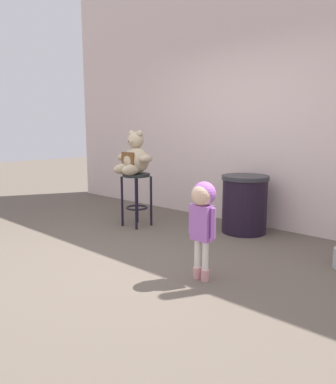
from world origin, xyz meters
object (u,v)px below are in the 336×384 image
object	(u,v)px
bar_stool_with_teddy	(136,189)
teddy_bear	(134,158)
trash_bin	(244,204)
child_walking	(203,209)

from	to	relation	value
bar_stool_with_teddy	teddy_bear	size ratio (longest dim) A/B	1.25
teddy_bear	trash_bin	distance (m)	1.53
trash_bin	bar_stool_with_teddy	bearing A→B (deg)	-150.81
teddy_bear	trash_bin	bearing A→B (deg)	30.18
bar_stool_with_teddy	child_walking	xyz separation A→B (m)	(1.73, -0.85, 0.12)
teddy_bear	child_walking	xyz separation A→B (m)	(1.73, -0.82, -0.29)
child_walking	trash_bin	distance (m)	1.64
child_walking	trash_bin	bearing A→B (deg)	123.83
child_walking	trash_bin	world-z (taller)	child_walking
child_walking	bar_stool_with_teddy	bearing A→B (deg)	169.96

